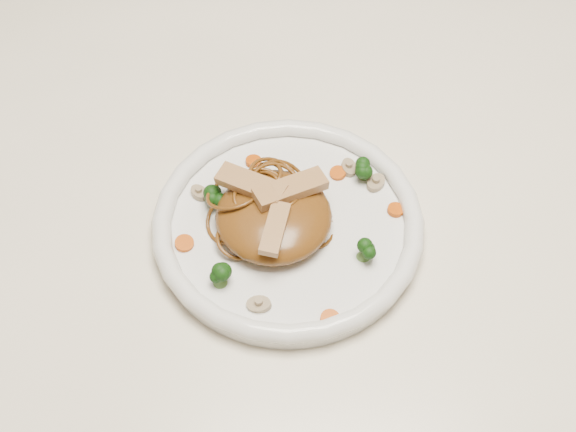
{
  "coord_description": "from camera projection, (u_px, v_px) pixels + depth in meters",
  "views": [
    {
      "loc": [
        -0.09,
        -0.48,
        1.44
      ],
      "look_at": [
        -0.09,
        0.01,
        0.78
      ],
      "focal_mm": 51.14,
      "sensor_mm": 36.0,
      "label": 1
    }
  ],
  "objects": [
    {
      "name": "chicken_b",
      "position": [
        251.0,
        184.0,
        0.81
      ],
      "size": [
        0.07,
        0.05,
        0.01
      ],
      "primitive_type": "cube",
      "rotation": [
        0.0,
        0.0,
        2.65
      ],
      "color": "tan",
      "rests_on": "noodle_mound"
    },
    {
      "name": "noodle_mound",
      "position": [
        274.0,
        216.0,
        0.82
      ],
      "size": [
        0.12,
        0.12,
        0.04
      ],
      "primitive_type": "ellipsoid",
      "rotation": [
        0.0,
        0.0,
        0.04
      ],
      "color": "brown",
      "rests_on": "plate"
    },
    {
      "name": "chicken_a",
      "position": [
        290.0,
        189.0,
        0.81
      ],
      "size": [
        0.08,
        0.06,
        0.01
      ],
      "primitive_type": "cube",
      "rotation": [
        0.0,
        0.0,
        0.47
      ],
      "color": "tan",
      "rests_on": "noodle_mound"
    },
    {
      "name": "carrot_0",
      "position": [
        338.0,
        173.0,
        0.87
      ],
      "size": [
        0.02,
        0.02,
        0.0
      ],
      "primitive_type": "cylinder",
      "rotation": [
        0.0,
        0.0,
        -0.24
      ],
      "color": "#C74D07",
      "rests_on": "plate"
    },
    {
      "name": "mushroom_1",
      "position": [
        376.0,
        183.0,
        0.86
      ],
      "size": [
        0.03,
        0.03,
        0.01
      ],
      "primitive_type": "cylinder",
      "rotation": [
        0.0,
        0.0,
        1.01
      ],
      "color": "gray",
      "rests_on": "plate"
    },
    {
      "name": "broccoli_3",
      "position": [
        364.0,
        249.0,
        0.8
      ],
      "size": [
        0.03,
        0.03,
        0.03
      ],
      "primitive_type": null,
      "rotation": [
        0.0,
        0.0,
        0.37
      ],
      "color": "#133C0C",
      "rests_on": "plate"
    },
    {
      "name": "carrot_3",
      "position": [
        254.0,
        161.0,
        0.88
      ],
      "size": [
        0.02,
        0.02,
        0.0
      ],
      "primitive_type": "cylinder",
      "rotation": [
        0.0,
        0.0,
        -0.13
      ],
      "color": "#C74D07",
      "rests_on": "plate"
    },
    {
      "name": "carrot_1",
      "position": [
        184.0,
        243.0,
        0.81
      ],
      "size": [
        0.03,
        0.03,
        0.0
      ],
      "primitive_type": "cylinder",
      "rotation": [
        0.0,
        0.0,
        0.43
      ],
      "color": "#C74D07",
      "rests_on": "plate"
    },
    {
      "name": "table",
      "position": [
        365.0,
        292.0,
        0.92
      ],
      "size": [
        1.2,
        0.8,
        0.75
      ],
      "color": "white",
      "rests_on": "ground"
    },
    {
      "name": "broccoli_1",
      "position": [
        216.0,
        196.0,
        0.83
      ],
      "size": [
        0.03,
        0.03,
        0.03
      ],
      "primitive_type": null,
      "rotation": [
        0.0,
        0.0,
        -0.16
      ],
      "color": "#133C0C",
      "rests_on": "plate"
    },
    {
      "name": "carrot_2",
      "position": [
        396.0,
        210.0,
        0.84
      ],
      "size": [
        0.02,
        0.02,
        0.0
      ],
      "primitive_type": "cylinder",
      "rotation": [
        0.0,
        0.0,
        0.29
      ],
      "color": "#C74D07",
      "rests_on": "plate"
    },
    {
      "name": "broccoli_0",
      "position": [
        365.0,
        166.0,
        0.86
      ],
      "size": [
        0.03,
        0.03,
        0.03
      ],
      "primitive_type": null,
      "rotation": [
        0.0,
        0.0,
        -0.22
      ],
      "color": "#133C0C",
      "rests_on": "plate"
    },
    {
      "name": "mushroom_2",
      "position": [
        199.0,
        193.0,
        0.85
      ],
      "size": [
        0.03,
        0.03,
        0.01
      ],
      "primitive_type": "cylinder",
      "rotation": [
        0.0,
        0.0,
        -0.86
      ],
      "color": "gray",
      "rests_on": "plate"
    },
    {
      "name": "mushroom_3",
      "position": [
        349.0,
        168.0,
        0.87
      ],
      "size": [
        0.03,
        0.03,
        0.01
      ],
      "primitive_type": "cylinder",
      "rotation": [
        0.0,
        0.0,
        1.72
      ],
      "color": "gray",
      "rests_on": "plate"
    },
    {
      "name": "broccoli_2",
      "position": [
        219.0,
        275.0,
        0.78
      ],
      "size": [
        0.03,
        0.03,
        0.03
      ],
      "primitive_type": null,
      "rotation": [
        0.0,
        0.0,
        0.24
      ],
      "color": "#133C0C",
      "rests_on": "plate"
    },
    {
      "name": "carrot_4",
      "position": [
        330.0,
        319.0,
        0.76
      ],
      "size": [
        0.02,
        0.02,
        0.0
      ],
      "primitive_type": "cylinder",
      "rotation": [
        0.0,
        0.0,
        0.2
      ],
      "color": "#C74D07",
      "rests_on": "plate"
    },
    {
      "name": "mushroom_0",
      "position": [
        259.0,
        304.0,
        0.77
      ],
      "size": [
        0.03,
        0.03,
        0.01
      ],
      "primitive_type": "cylinder",
      "rotation": [
        0.0,
        0.0,
        -0.06
      ],
      "color": "gray",
      "rests_on": "plate"
    },
    {
      "name": "plate",
      "position": [
        288.0,
        229.0,
        0.84
      ],
      "size": [
        0.33,
        0.33,
        0.02
      ],
      "primitive_type": "cylinder",
      "rotation": [
        0.0,
        0.0,
        -0.26
      ],
      "color": "white",
      "rests_on": "table"
    },
    {
      "name": "chicken_c",
      "position": [
        275.0,
        229.0,
        0.78
      ],
      "size": [
        0.03,
        0.06,
        0.01
      ],
      "primitive_type": "cube",
      "rotation": [
        0.0,
        0.0,
        4.49
      ],
      "color": "tan",
      "rests_on": "noodle_mound"
    }
  ]
}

